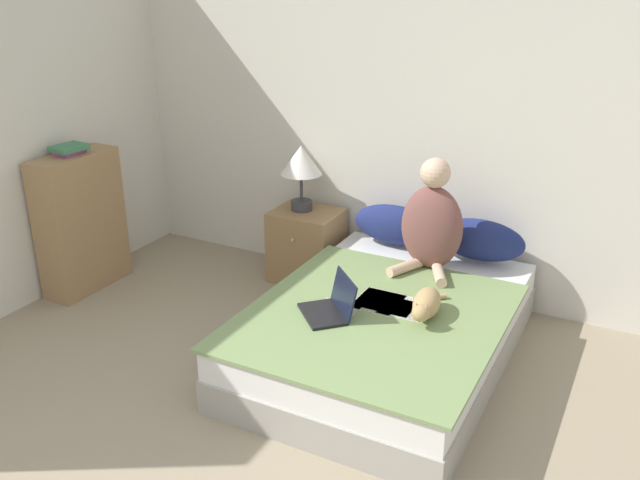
{
  "coord_description": "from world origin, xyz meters",
  "views": [
    {
      "loc": [
        1.47,
        -1.33,
        2.3
      ],
      "look_at": [
        -0.29,
        2.02,
        0.76
      ],
      "focal_mm": 38.0,
      "sensor_mm": 36.0,
      "label": 1
    }
  ],
  "objects_px": {
    "bed": "(386,331)",
    "laptop_open": "(330,307)",
    "pillow_far": "(480,240)",
    "table_lamp": "(301,164)",
    "cat_tabby": "(426,304)",
    "person_sitting": "(432,223)",
    "bookshelf": "(81,222)",
    "pillow_near": "(394,225)",
    "nightstand": "(307,245)",
    "book_stack_top": "(69,149)"
  },
  "relations": [
    {
      "from": "cat_tabby",
      "to": "book_stack_top",
      "type": "xyz_separation_m",
      "value": [
        -2.7,
        -0.02,
        0.59
      ]
    },
    {
      "from": "cat_tabby",
      "to": "table_lamp",
      "type": "distance_m",
      "value": 1.66
    },
    {
      "from": "bed",
      "to": "laptop_open",
      "type": "distance_m",
      "value": 0.47
    },
    {
      "from": "pillow_near",
      "to": "laptop_open",
      "type": "bearing_deg",
      "value": -86.15
    },
    {
      "from": "person_sitting",
      "to": "book_stack_top",
      "type": "bearing_deg",
      "value": -164.65
    },
    {
      "from": "pillow_far",
      "to": "table_lamp",
      "type": "height_order",
      "value": "table_lamp"
    },
    {
      "from": "pillow_far",
      "to": "bookshelf",
      "type": "height_order",
      "value": "bookshelf"
    },
    {
      "from": "bed",
      "to": "laptop_open",
      "type": "height_order",
      "value": "laptop_open"
    },
    {
      "from": "cat_tabby",
      "to": "laptop_open",
      "type": "relative_size",
      "value": 1.18
    },
    {
      "from": "bed",
      "to": "cat_tabby",
      "type": "bearing_deg",
      "value": -16.39
    },
    {
      "from": "bed",
      "to": "nightstand",
      "type": "xyz_separation_m",
      "value": [
        -1.0,
        0.8,
        0.08
      ]
    },
    {
      "from": "bed",
      "to": "table_lamp",
      "type": "height_order",
      "value": "table_lamp"
    },
    {
      "from": "cat_tabby",
      "to": "table_lamp",
      "type": "xyz_separation_m",
      "value": [
        -1.32,
        0.9,
        0.44
      ]
    },
    {
      "from": "pillow_far",
      "to": "table_lamp",
      "type": "xyz_separation_m",
      "value": [
        -1.37,
        -0.06,
        0.37
      ]
    },
    {
      "from": "bed",
      "to": "book_stack_top",
      "type": "xyz_separation_m",
      "value": [
        -2.44,
        -0.1,
        0.88
      ]
    },
    {
      "from": "pillow_far",
      "to": "nightstand",
      "type": "xyz_separation_m",
      "value": [
        -1.32,
        -0.07,
        -0.27
      ]
    },
    {
      "from": "pillow_far",
      "to": "laptop_open",
      "type": "bearing_deg",
      "value": -114.73
    },
    {
      "from": "book_stack_top",
      "to": "pillow_near",
      "type": "bearing_deg",
      "value": 24.6
    },
    {
      "from": "pillow_near",
      "to": "table_lamp",
      "type": "distance_m",
      "value": 0.83
    },
    {
      "from": "person_sitting",
      "to": "table_lamp",
      "type": "relative_size",
      "value": 1.51
    },
    {
      "from": "pillow_near",
      "to": "table_lamp",
      "type": "xyz_separation_m",
      "value": [
        -0.74,
        -0.06,
        0.37
      ]
    },
    {
      "from": "bed",
      "to": "table_lamp",
      "type": "distance_m",
      "value": 1.52
    },
    {
      "from": "pillow_near",
      "to": "cat_tabby",
      "type": "relative_size",
      "value": 1.26
    },
    {
      "from": "pillow_far",
      "to": "table_lamp",
      "type": "bearing_deg",
      "value": -177.63
    },
    {
      "from": "laptop_open",
      "to": "nightstand",
      "type": "height_order",
      "value": "laptop_open"
    },
    {
      "from": "table_lamp",
      "to": "pillow_far",
      "type": "bearing_deg",
      "value": 2.37
    },
    {
      "from": "person_sitting",
      "to": "cat_tabby",
      "type": "xyz_separation_m",
      "value": [
        0.21,
        -0.67,
        -0.24
      ]
    },
    {
      "from": "bed",
      "to": "pillow_near",
      "type": "distance_m",
      "value": 0.99
    },
    {
      "from": "pillow_far",
      "to": "nightstand",
      "type": "bearing_deg",
      "value": -176.91
    },
    {
      "from": "pillow_far",
      "to": "person_sitting",
      "type": "height_order",
      "value": "person_sitting"
    },
    {
      "from": "bed",
      "to": "pillow_far",
      "type": "relative_size",
      "value": 3.28
    },
    {
      "from": "pillow_far",
      "to": "bookshelf",
      "type": "relative_size",
      "value": 0.59
    },
    {
      "from": "person_sitting",
      "to": "nightstand",
      "type": "bearing_deg",
      "value": 168.46
    },
    {
      "from": "pillow_near",
      "to": "bookshelf",
      "type": "xyz_separation_m",
      "value": [
        -2.12,
        -0.97,
        -0.03
      ]
    },
    {
      "from": "pillow_near",
      "to": "pillow_far",
      "type": "height_order",
      "value": "same"
    },
    {
      "from": "bed",
      "to": "pillow_far",
      "type": "xyz_separation_m",
      "value": [
        0.31,
        0.88,
        0.35
      ]
    },
    {
      "from": "pillow_near",
      "to": "person_sitting",
      "type": "distance_m",
      "value": 0.5
    },
    {
      "from": "bed",
      "to": "bookshelf",
      "type": "height_order",
      "value": "bookshelf"
    },
    {
      "from": "pillow_near",
      "to": "cat_tabby",
      "type": "distance_m",
      "value": 1.12
    },
    {
      "from": "nightstand",
      "to": "book_stack_top",
      "type": "bearing_deg",
      "value": -147.86
    },
    {
      "from": "bed",
      "to": "bookshelf",
      "type": "relative_size",
      "value": 1.95
    },
    {
      "from": "bed",
      "to": "book_stack_top",
      "type": "distance_m",
      "value": 2.59
    },
    {
      "from": "person_sitting",
      "to": "laptop_open",
      "type": "relative_size",
      "value": 1.83
    },
    {
      "from": "person_sitting",
      "to": "laptop_open",
      "type": "distance_m",
      "value": 0.98
    },
    {
      "from": "nightstand",
      "to": "table_lamp",
      "type": "distance_m",
      "value": 0.64
    },
    {
      "from": "cat_tabby",
      "to": "nightstand",
      "type": "relative_size",
      "value": 0.87
    },
    {
      "from": "bed",
      "to": "pillow_far",
      "type": "height_order",
      "value": "pillow_far"
    },
    {
      "from": "pillow_far",
      "to": "book_stack_top",
      "type": "height_order",
      "value": "book_stack_top"
    },
    {
      "from": "bookshelf",
      "to": "book_stack_top",
      "type": "height_order",
      "value": "book_stack_top"
    },
    {
      "from": "pillow_far",
      "to": "table_lamp",
      "type": "distance_m",
      "value": 1.42
    }
  ]
}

